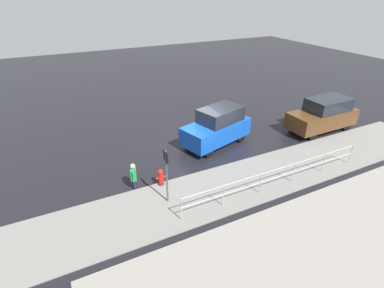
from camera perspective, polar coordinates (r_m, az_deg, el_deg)
The scene contains 8 objects.
ground_plane at distance 16.76m, azimuth 1.18°, elevation 0.06°, with size 60.00×60.00×0.00m, color black.
kerb_strip at distance 13.72m, azimuth 9.39°, elevation -7.24°, with size 24.00×3.20×0.04m, color slate.
moving_hatchback at distance 16.39m, azimuth 4.83°, elevation 3.29°, with size 4.22×2.70×2.06m.
parked_sedan at distance 19.66m, azimuth 23.76°, elevation 5.15°, with size 4.32×1.79×1.98m.
fire_hydrant at distance 13.27m, azimuth -5.98°, elevation -6.32°, with size 0.42×0.31×0.80m.
pedestrian at distance 13.11m, azimuth -11.09°, elevation -5.75°, with size 0.33×0.55×1.22m.
metal_railing at distance 13.36m, azimuth 16.14°, elevation -5.52°, with size 9.19×0.04×1.05m.
sign_post at distance 11.61m, azimuth -4.90°, elevation -4.81°, with size 0.07×0.44×2.40m.
Camera 1 is at (6.92, 13.09, 7.85)m, focal length 28.00 mm.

